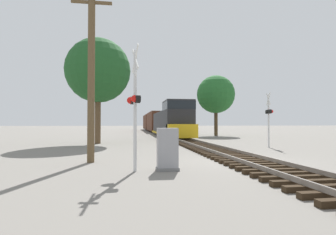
% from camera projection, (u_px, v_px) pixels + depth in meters
% --- Properties ---
extents(ground_plane, '(400.00, 400.00, 0.00)m').
position_uv_depth(ground_plane, '(245.00, 162.00, 11.79)').
color(ground_plane, slate).
extents(rail_track_bed, '(2.60, 160.00, 0.31)m').
position_uv_depth(rail_track_bed, '(245.00, 159.00, 11.79)').
color(rail_track_bed, black).
rests_on(rail_track_bed, ground).
extents(freight_train, '(2.97, 53.29, 4.22)m').
position_uv_depth(freight_train, '(157.00, 122.00, 51.80)').
color(freight_train, '#232326').
rests_on(freight_train, ground).
extents(crossing_signal_near, '(0.50, 1.01, 4.56)m').
position_uv_depth(crossing_signal_near, '(134.00, 102.00, 9.48)').
color(crossing_signal_near, silver).
rests_on(crossing_signal_near, ground).
extents(crossing_signal_far, '(0.50, 1.01, 4.01)m').
position_uv_depth(crossing_signal_far, '(269.00, 114.00, 19.02)').
color(crossing_signal_far, silver).
rests_on(crossing_signal_far, ground).
extents(relay_cabinet, '(0.83, 0.53, 1.56)m').
position_uv_depth(relay_cabinet, '(167.00, 150.00, 9.67)').
color(relay_cabinet, slate).
rests_on(relay_cabinet, ground).
extents(utility_pole, '(1.80, 0.31, 7.81)m').
position_uv_depth(utility_pole, '(91.00, 73.00, 11.73)').
color(utility_pole, brown).
rests_on(utility_pole, ground).
extents(tree_far_right, '(5.58, 5.58, 9.14)m').
position_uv_depth(tree_far_right, '(98.00, 71.00, 22.72)').
color(tree_far_right, brown).
rests_on(tree_far_right, ground).
extents(tree_mid_background, '(5.39, 5.39, 8.60)m').
position_uv_depth(tree_mid_background, '(216.00, 95.00, 37.36)').
color(tree_mid_background, '#473521').
rests_on(tree_mid_background, ground).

